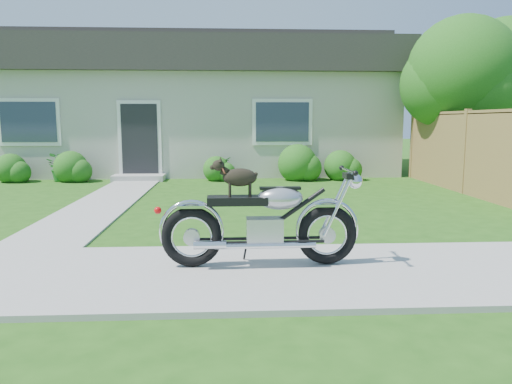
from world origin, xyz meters
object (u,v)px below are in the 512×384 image
potted_plant_left (58,168)px  motorcycle_with_dog (264,220)px  tree_far (510,74)px  potted_plant_right (226,169)px  fence (466,152)px  tree_near (468,76)px  house (199,105)px

potted_plant_left → motorcycle_with_dog: (4.99, -8.36, 0.18)m
tree_far → motorcycle_with_dog: bearing=-130.2°
potted_plant_right → fence: bearing=-27.4°
fence → tree_far: size_ratio=1.40×
tree_near → motorcycle_with_dog: bearing=-128.0°
house → tree_far: tree_far is taller
tree_near → motorcycle_with_dog: size_ratio=1.95×
fence → motorcycle_with_dog: bearing=-131.6°
potted_plant_right → motorcycle_with_dog: motorcycle_with_dog is taller
potted_plant_left → potted_plant_right: (4.53, 0.00, -0.06)m
house → tree_far: bearing=-12.6°
motorcycle_with_dog → potted_plant_left: bearing=120.1°
tree_far → potted_plant_right: 9.14m
motorcycle_with_dog → fence: bearing=47.6°
potted_plant_left → motorcycle_with_dog: bearing=-59.2°
potted_plant_left → potted_plant_right: 4.53m
house → fence: house is taller
house → motorcycle_with_dog: bearing=-83.4°
tree_near → fence: bearing=-114.7°
house → tree_near: 8.41m
potted_plant_left → tree_far: bearing=5.7°
tree_far → potted_plant_right: bearing=-171.3°
potted_plant_right → tree_far: bearing=8.7°
fence → tree_near: tree_near is taller
fence → tree_near: 2.76m
tree_far → fence: bearing=-128.1°
tree_near → potted_plant_left: size_ratio=5.71×
house → tree_near: size_ratio=2.91×
potted_plant_right → motorcycle_with_dog: (0.46, -8.36, 0.23)m
house → tree_far: (9.53, -2.13, 0.88)m
fence → potted_plant_left: (-9.93, 2.80, -0.56)m
house → fence: size_ratio=1.90×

